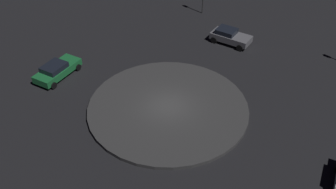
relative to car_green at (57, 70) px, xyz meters
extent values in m
plane|color=black|center=(-3.06, -10.38, -0.72)|extent=(121.16, 121.16, 0.00)
cylinder|color=#383838|center=(-3.06, -10.38, -0.57)|extent=(12.84, 12.84, 0.29)
cube|color=#1E7238|center=(0.07, -0.03, -0.10)|extent=(4.80, 3.32, 0.62)
cube|color=black|center=(-0.24, 0.09, 0.43)|extent=(2.51, 2.25, 0.45)
cylinder|color=black|center=(1.89, 0.25, -0.41)|extent=(0.65, 0.43, 0.61)
cylinder|color=black|center=(1.23, -1.46, -0.41)|extent=(0.65, 0.43, 0.61)
cylinder|color=black|center=(-1.09, 1.41, -0.41)|extent=(0.65, 0.43, 0.61)
cylinder|color=black|center=(-1.75, -0.30, -0.41)|extent=(0.65, 0.43, 0.61)
cube|color=slate|center=(8.14, -15.24, -0.06)|extent=(3.37, 4.39, 0.65)
cube|color=black|center=(8.37, -14.75, 0.50)|extent=(2.29, 2.42, 0.46)
cylinder|color=black|center=(8.37, -16.93, -0.38)|extent=(0.49, 0.71, 0.68)
cylinder|color=black|center=(6.69, -16.14, -0.38)|extent=(0.49, 0.71, 0.68)
cylinder|color=black|center=(9.59, -14.34, -0.38)|extent=(0.49, 0.71, 0.68)
cylinder|color=black|center=(7.91, -13.55, -0.38)|extent=(0.49, 0.71, 0.68)
camera|label=1|loc=(-25.78, -13.58, 18.66)|focal=39.96mm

